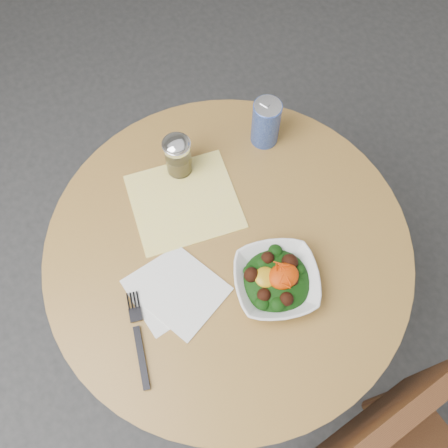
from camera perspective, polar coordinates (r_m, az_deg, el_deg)
name	(u,v)px	position (r m, az deg, el deg)	size (l,w,h in m)	color
ground	(227,322)	(1.93, 0.31, -11.18)	(6.00, 6.00, 0.00)	#313134
table	(228,274)	(1.40, 0.42, -5.74)	(0.90, 0.90, 0.75)	black
cloth_napkin	(184,201)	(1.27, -4.55, 2.59)	(0.26, 0.24, 0.00)	yellow
paper_napkins	(176,291)	(1.18, -5.52, -7.68)	(0.23, 0.23, 0.00)	white
salad_bowl	(276,280)	(1.16, 6.01, -6.44)	(0.25, 0.25, 0.07)	white
fork	(138,336)	(1.16, -9.77, -12.47)	(0.08, 0.22, 0.00)	black
spice_shaker	(178,156)	(1.27, -5.29, 7.79)	(0.07, 0.07, 0.13)	silver
beverage_can	(266,123)	(1.32, 4.81, 11.45)	(0.07, 0.07, 0.14)	navy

